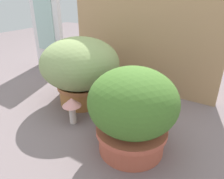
{
  "coord_description": "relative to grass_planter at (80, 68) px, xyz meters",
  "views": [
    {
      "loc": [
        0.73,
        -0.84,
        0.68
      ],
      "look_at": [
        0.16,
        0.05,
        0.18
      ],
      "focal_mm": 33.58,
      "sensor_mm": 36.0,
      "label": 1
    }
  ],
  "objects": [
    {
      "name": "mushroom_ornament_pink",
      "position": [
        0.11,
        -0.22,
        -0.13
      ],
      "size": [
        0.1,
        0.1,
        0.16
      ],
      "color": "silver",
      "rests_on": "ground"
    },
    {
      "name": "window_panel_white",
      "position": [
        -0.72,
        0.39,
        0.15
      ],
      "size": [
        0.34,
        0.05,
        0.77
      ],
      "color": "white",
      "rests_on": "ground"
    },
    {
      "name": "leafy_planter",
      "position": [
        0.49,
        -0.24,
        -0.03
      ],
      "size": [
        0.39,
        0.39,
        0.4
      ],
      "color": "#C05942",
      "rests_on": "ground"
    },
    {
      "name": "grass_planter",
      "position": [
        0.0,
        0.0,
        0.0
      ],
      "size": [
        0.49,
        0.49,
        0.43
      ],
      "color": "#B3723B",
      "rests_on": "ground"
    },
    {
      "name": "cat",
      "position": [
        0.33,
        0.06,
        -0.12
      ],
      "size": [
        0.28,
        0.38,
        0.32
      ],
      "color": "gray",
      "rests_on": "ground"
    },
    {
      "name": "ground_plane",
      "position": [
        0.1,
        -0.1,
        -0.24
      ],
      "size": [
        6.0,
        6.0,
        0.0
      ],
      "primitive_type": "plane",
      "color": "slate"
    },
    {
      "name": "cardboard_backdrop",
      "position": [
        0.21,
        0.42,
        0.22
      ],
      "size": [
        1.11,
        0.03,
        0.92
      ],
      "primitive_type": "cube",
      "color": "tan",
      "rests_on": "ground"
    }
  ]
}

